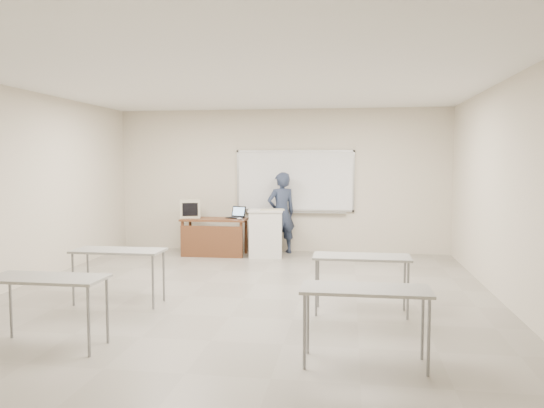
% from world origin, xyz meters
% --- Properties ---
extents(floor, '(7.00, 8.00, 0.01)m').
position_xyz_m(floor, '(0.00, 0.00, -0.01)').
color(floor, gray).
rests_on(floor, ground).
extents(whiteboard, '(2.48, 0.10, 1.31)m').
position_xyz_m(whiteboard, '(0.30, 3.97, 1.48)').
color(whiteboard, white).
rests_on(whiteboard, floor).
extents(student_desks, '(4.40, 2.20, 0.73)m').
position_xyz_m(student_desks, '(-0.00, -1.35, 0.67)').
color(student_desks, gray).
rests_on(student_desks, floor).
extents(instructor_desk, '(1.31, 0.66, 0.75)m').
position_xyz_m(instructor_desk, '(-1.27, 3.19, 0.52)').
color(instructor_desk, brown).
rests_on(instructor_desk, floor).
extents(podium, '(0.68, 0.50, 0.95)m').
position_xyz_m(podium, '(-0.20, 3.20, 0.48)').
color(podium, beige).
rests_on(podium, floor).
extents(crt_monitor, '(0.41, 0.46, 0.39)m').
position_xyz_m(crt_monitor, '(-1.82, 3.43, 0.94)').
color(crt_monitor, '#B9B397').
rests_on(crt_monitor, instructor_desk).
extents(laptop, '(0.32, 0.29, 0.23)m').
position_xyz_m(laptop, '(-0.87, 3.45, 0.81)').
color(laptop, black).
rests_on(laptop, instructor_desk).
extents(mouse, '(0.12, 0.09, 0.04)m').
position_xyz_m(mouse, '(-0.72, 3.14, 0.77)').
color(mouse, '#BABDC3').
rests_on(mouse, instructor_desk).
extents(keyboard, '(0.48, 0.26, 0.03)m').
position_xyz_m(keyboard, '(-0.05, 3.08, 0.96)').
color(keyboard, '#B9B397').
rests_on(keyboard, podium).
extents(presenter, '(0.74, 0.67, 1.68)m').
position_xyz_m(presenter, '(0.05, 3.69, 0.84)').
color(presenter, black).
rests_on(presenter, floor).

